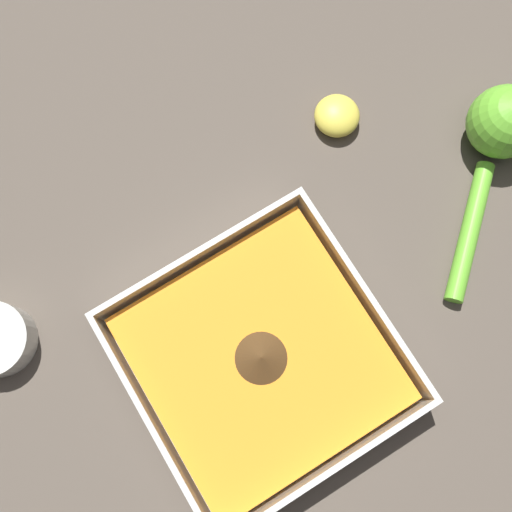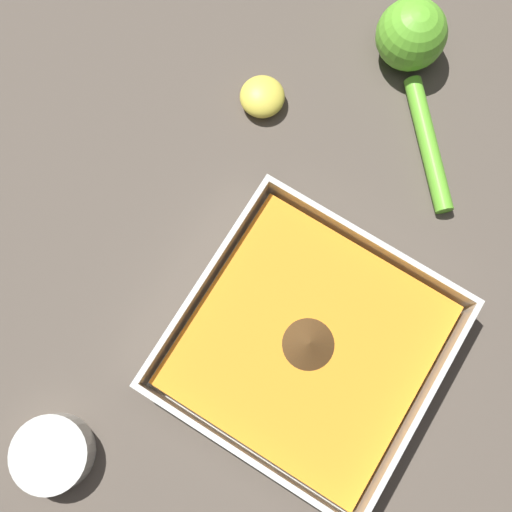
% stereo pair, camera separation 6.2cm
% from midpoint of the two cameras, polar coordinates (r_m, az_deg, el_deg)
% --- Properties ---
extents(ground_plane, '(4.00, 4.00, 0.00)m').
position_cam_midpoint_polar(ground_plane, '(0.64, -1.67, -7.63)').
color(ground_plane, brown).
extents(square_dish, '(0.25, 0.25, 0.05)m').
position_cam_midpoint_polar(square_dish, '(0.62, 2.05, -9.18)').
color(square_dish, silver).
rests_on(square_dish, ground_plane).
extents(spice_bowl, '(0.08, 0.08, 0.03)m').
position_cam_midpoint_polar(spice_bowl, '(0.67, -21.36, -17.71)').
color(spice_bowl, silver).
rests_on(spice_bowl, ground_plane).
extents(lemon_squeezer, '(0.20, 0.18, 0.08)m').
position_cam_midpoint_polar(lemon_squeezer, '(0.72, 12.30, 18.37)').
color(lemon_squeezer, '#6BC633').
rests_on(lemon_squeezer, ground_plane).
extents(lemon_half, '(0.05, 0.05, 0.03)m').
position_cam_midpoint_polar(lemon_half, '(0.70, -1.97, 14.40)').
color(lemon_half, '#EFDB4C').
rests_on(lemon_half, ground_plane).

